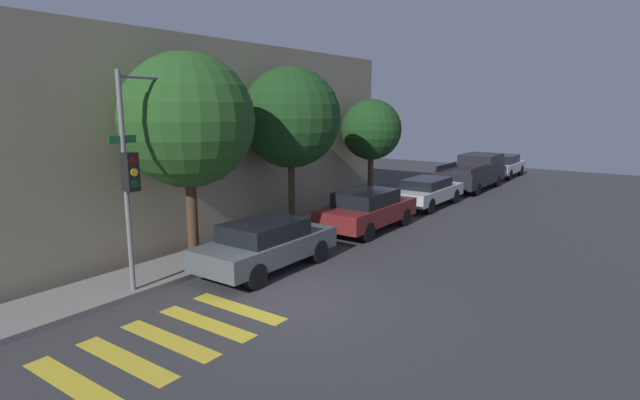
% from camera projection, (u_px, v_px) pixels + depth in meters
% --- Properties ---
extents(ground_plane, '(60.00, 60.00, 0.00)m').
position_uv_depth(ground_plane, '(295.00, 301.00, 11.81)').
color(ground_plane, '#333335').
extents(sidewalk, '(26.00, 1.90, 0.14)m').
position_uv_depth(sidewalk, '(181.00, 266.00, 14.17)').
color(sidewalk, slate).
rests_on(sidewalk, ground).
extents(building_row, '(26.00, 6.00, 6.72)m').
position_uv_depth(building_row, '(87.00, 143.00, 16.04)').
color(building_row, gray).
rests_on(building_row, ground).
extents(crosswalk, '(4.31, 2.60, 0.00)m').
position_uv_depth(crosswalk, '(169.00, 340.00, 9.84)').
color(crosswalk, gold).
rests_on(crosswalk, ground).
extents(traffic_light_pole, '(2.71, 0.56, 5.36)m').
position_uv_depth(traffic_light_pole, '(145.00, 150.00, 11.91)').
color(traffic_light_pole, slate).
rests_on(traffic_light_pole, ground).
extents(sedan_near_corner, '(4.35, 1.84, 1.41)m').
position_uv_depth(sedan_near_corner, '(266.00, 244.00, 13.94)').
color(sedan_near_corner, '#4C5156').
rests_on(sedan_near_corner, ground).
extents(sedan_middle, '(4.54, 1.87, 1.50)m').
position_uv_depth(sedan_middle, '(367.00, 209.00, 18.40)').
color(sedan_middle, maroon).
rests_on(sedan_middle, ground).
extents(sedan_far_end, '(4.66, 1.75, 1.32)m').
position_uv_depth(sedan_far_end, '(427.00, 191.00, 22.74)').
color(sedan_far_end, '#B7BABF').
rests_on(sedan_far_end, ground).
extents(pickup_truck, '(5.67, 2.08, 1.83)m').
position_uv_depth(pickup_truck, '(473.00, 172.00, 27.70)').
color(pickup_truck, black).
rests_on(pickup_truck, ground).
extents(sedan_tail_of_row, '(4.29, 1.84, 1.44)m').
position_uv_depth(sedan_tail_of_row, '(503.00, 165.00, 32.27)').
color(sedan_tail_of_row, silver).
rests_on(sedan_tail_of_row, ground).
extents(tree_near_corner, '(3.71, 3.71, 6.01)m').
position_uv_depth(tree_near_corner, '(188.00, 121.00, 13.67)').
color(tree_near_corner, '#42301E').
rests_on(tree_near_corner, ground).
extents(tree_midblock, '(3.48, 3.48, 5.88)m').
position_uv_depth(tree_midblock, '(291.00, 118.00, 17.28)').
color(tree_midblock, '#42301E').
rests_on(tree_midblock, ground).
extents(tree_far_end, '(2.65, 2.65, 4.84)m').
position_uv_depth(tree_far_end, '(371.00, 130.00, 21.89)').
color(tree_far_end, '#4C3823').
rests_on(tree_far_end, ground).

